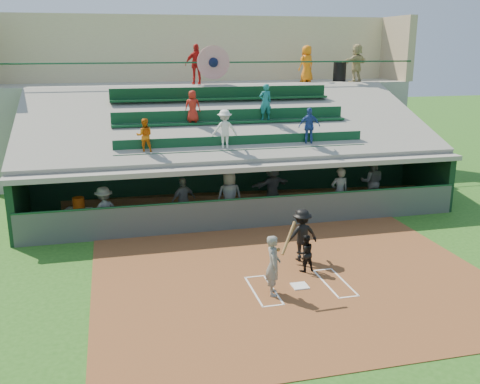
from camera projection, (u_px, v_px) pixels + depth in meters
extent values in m
plane|color=#255718|center=(300.00, 287.00, 14.49)|extent=(100.00, 100.00, 0.00)
cube|color=brown|center=(294.00, 279.00, 14.95)|extent=(11.00, 9.00, 0.02)
cube|color=white|center=(300.00, 286.00, 14.48)|extent=(0.43, 0.43, 0.03)
cube|color=silver|center=(273.00, 289.00, 14.31)|extent=(0.05, 1.80, 0.01)
cube|color=white|center=(326.00, 283.00, 14.65)|extent=(0.05, 1.80, 0.01)
cube|color=silver|center=(254.00, 291.00, 14.18)|extent=(0.05, 1.80, 0.01)
cube|color=silver|center=(344.00, 281.00, 14.78)|extent=(0.05, 1.80, 0.01)
cube|color=white|center=(255.00, 277.00, 15.09)|extent=(0.60, 0.05, 0.01)
cube|color=white|center=(322.00, 270.00, 15.56)|extent=(0.60, 0.05, 0.01)
cube|color=white|center=(273.00, 306.00, 13.40)|extent=(0.60, 0.05, 0.01)
cube|color=white|center=(349.00, 297.00, 13.87)|extent=(0.60, 0.05, 0.01)
cube|color=gray|center=(241.00, 213.00, 20.81)|extent=(16.00, 3.50, 0.04)
cube|color=gray|center=(208.00, 130.00, 26.53)|extent=(20.00, 3.00, 4.60)
cube|color=#4C514C|center=(252.00, 214.00, 19.03)|extent=(16.00, 0.06, 1.10)
cylinder|color=#164423|center=(252.00, 198.00, 18.88)|extent=(16.00, 0.08, 0.08)
cube|color=black|center=(231.00, 176.00, 22.16)|extent=(16.00, 0.25, 2.20)
cube|color=black|center=(19.00, 200.00, 18.70)|extent=(0.25, 3.50, 2.20)
cube|color=black|center=(426.00, 175.00, 22.35)|extent=(0.25, 3.50, 2.20)
cube|color=gray|center=(241.00, 159.00, 20.23)|extent=(16.40, 3.90, 0.18)
cube|color=gray|center=(222.00, 166.00, 23.79)|extent=(16.40, 3.50, 2.30)
cube|color=gray|center=(215.00, 135.00, 25.03)|extent=(16.40, 0.30, 4.60)
cube|color=gray|center=(230.00, 119.00, 21.64)|extent=(16.40, 6.51, 2.37)
cube|color=#0B341E|center=(244.00, 149.00, 19.60)|extent=(9.40, 0.42, 0.08)
cube|color=#0C3621|center=(243.00, 142.00, 19.72)|extent=(9.40, 0.06, 0.45)
cube|color=#0D391F|center=(233.00, 122.00, 21.18)|extent=(9.40, 0.42, 0.08)
cube|color=#0D3A20|center=(231.00, 115.00, 21.30)|extent=(9.40, 0.06, 0.45)
cube|color=#0C371A|center=(223.00, 99.00, 22.76)|extent=(9.40, 0.42, 0.08)
cube|color=#0B3218|center=(222.00, 92.00, 22.88)|extent=(9.40, 0.06, 0.45)
imported|color=#D2640C|center=(145.00, 136.00, 18.71)|extent=(0.62, 0.51, 1.20)
imported|color=silver|center=(225.00, 129.00, 19.33)|extent=(0.95, 0.59, 1.43)
imported|color=#244393|center=(309.00, 126.00, 20.08)|extent=(0.86, 0.44, 1.41)
imported|color=#A91E13|center=(193.00, 106.00, 20.74)|extent=(0.66, 0.49, 1.23)
imported|color=#196F73|center=(265.00, 102.00, 21.39)|extent=(0.56, 0.40, 1.43)
cylinder|color=#154426|center=(213.00, 62.00, 24.26)|extent=(20.00, 0.07, 0.07)
cylinder|color=red|center=(213.00, 62.00, 24.24)|extent=(1.50, 0.06, 1.50)
sphere|color=black|center=(213.00, 62.00, 24.21)|extent=(0.44, 0.44, 0.44)
cube|color=#C6B584|center=(202.00, 48.00, 26.91)|extent=(20.00, 0.40, 3.20)
cube|color=tan|center=(396.00, 48.00, 27.79)|extent=(0.40, 3.00, 3.20)
imported|color=#61645E|center=(273.00, 265.00, 13.84)|extent=(0.50, 0.66, 1.62)
cylinder|color=olive|center=(289.00, 238.00, 13.58)|extent=(0.56, 0.54, 0.75)
sphere|color=olive|center=(278.00, 250.00, 13.76)|extent=(0.10, 0.10, 0.10)
imported|color=black|center=(305.00, 253.00, 15.34)|extent=(0.60, 0.50, 1.11)
imported|color=black|center=(302.00, 235.00, 16.09)|extent=(1.09, 0.70, 1.61)
cube|color=brown|center=(235.00, 199.00, 21.84)|extent=(16.20, 2.15, 0.49)
cube|color=silver|center=(78.00, 220.00, 18.76)|extent=(1.05, 0.92, 0.77)
cylinder|color=#C44B0B|center=(79.00, 203.00, 18.65)|extent=(0.41, 0.41, 0.41)
imported|color=#50524E|center=(104.00, 211.00, 18.22)|extent=(1.26, 1.02, 1.69)
imported|color=#5E605B|center=(184.00, 200.00, 19.52)|extent=(1.07, 0.78, 1.68)
imported|color=#5A5D58|center=(229.00, 197.00, 19.52)|extent=(0.97, 0.66, 1.93)
imported|color=#585A55|center=(272.00, 186.00, 21.10)|extent=(1.80, 1.06, 1.85)
imported|color=#51544F|center=(339.00, 192.00, 20.20)|extent=(0.69, 0.46, 1.88)
imported|color=#585A55|center=(372.00, 182.00, 21.63)|extent=(1.15, 1.04, 1.93)
cylinder|color=black|center=(340.00, 72.00, 26.91)|extent=(0.64, 0.64, 0.96)
imported|color=red|center=(197.00, 64.00, 24.42)|extent=(1.07, 0.46, 1.82)
imported|color=orange|center=(307.00, 64.00, 26.27)|extent=(1.01, 0.85, 1.76)
imported|color=tan|center=(356.00, 63.00, 26.18)|extent=(1.77, 1.20, 1.83)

